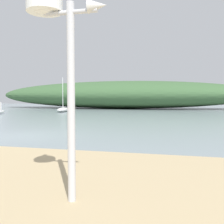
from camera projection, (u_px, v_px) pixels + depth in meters
ground_plane at (25, 136)px, 12.22m from camera, size 120.00×120.00×0.00m
distant_hill at (120, 95)px, 43.53m from camera, size 44.48×11.24×4.66m
mast_structure at (52, 18)px, 3.91m from camera, size 1.27×0.56×3.41m
sailboat_outer_mooring at (63, 109)px, 33.04m from camera, size 1.92×4.17×4.45m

